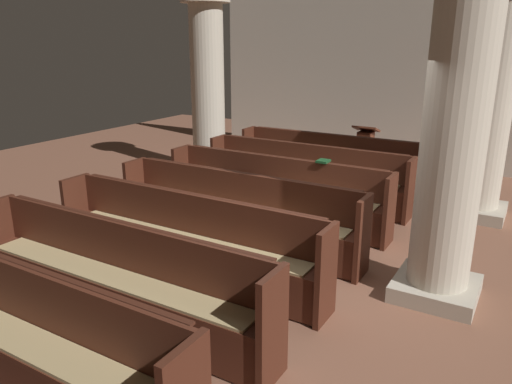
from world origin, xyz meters
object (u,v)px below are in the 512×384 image
at_px(lectern, 364,156).
at_px(pew_row_3, 236,209).
at_px(pillar_far_side, 207,81).
at_px(pew_row_2, 274,189).
at_px(pillar_aisle_rear, 456,123).
at_px(pillar_aisle_side, 490,95).
at_px(pew_row_4, 184,236).
at_px(pew_row_6, 11,327).
at_px(pew_row_1, 305,173).
at_px(pew_row_5, 114,273).
at_px(hymn_book, 323,161).
at_px(pew_row_0, 329,160).

bearing_deg(lectern, pew_row_3, -94.91).
xyz_separation_m(pew_row_3, pillar_far_side, (-2.56, 2.97, 1.38)).
bearing_deg(pew_row_3, pew_row_2, 90.00).
height_order(pew_row_3, pillar_aisle_rear, pillar_aisle_rear).
relative_size(pew_row_2, pillar_aisle_side, 0.98).
bearing_deg(pillar_far_side, pillar_aisle_rear, -30.04).
relative_size(pew_row_4, pew_row_6, 1.00).
distance_m(pew_row_1, pillar_far_side, 3.02).
xyz_separation_m(pew_row_2, pew_row_5, (0.00, -3.25, 0.00)).
xyz_separation_m(pew_row_5, hymn_book, (0.70, 3.44, 0.48)).
distance_m(pew_row_1, hymn_book, 1.23).
bearing_deg(pillar_aisle_rear, pillar_far_side, 149.96).
height_order(pew_row_0, hymn_book, hymn_book).
bearing_deg(pew_row_3, hymn_book, 61.34).
bearing_deg(pillar_aisle_rear, pew_row_5, -140.71).
bearing_deg(pew_row_4, pillar_aisle_side, 57.17).
relative_size(pew_row_6, lectern, 3.31).
bearing_deg(pew_row_0, pew_row_5, -90.00).
distance_m(pew_row_3, pillar_aisle_rear, 2.96).
bearing_deg(pillar_aisle_side, pew_row_4, -122.83).
relative_size(pew_row_6, hymn_book, 18.03).
distance_m(pew_row_0, pew_row_6, 6.51).
relative_size(pew_row_0, pew_row_1, 1.00).
height_order(pew_row_4, pew_row_5, same).
bearing_deg(lectern, pew_row_1, -100.06).
relative_size(pew_row_0, pew_row_6, 1.00).
height_order(pillar_aisle_side, hymn_book, pillar_aisle_side).
distance_m(pew_row_6, pillar_aisle_side, 6.89).
xyz_separation_m(pew_row_1, pillar_far_side, (-2.56, 0.80, 1.38)).
height_order(pew_row_6, pillar_aisle_rear, pillar_aisle_rear).
bearing_deg(pew_row_6, lectern, 87.23).
bearing_deg(hymn_book, pew_row_2, -164.76).
bearing_deg(pillar_aisle_side, pillar_aisle_rear, -90.00).
height_order(lectern, hymn_book, lectern).
distance_m(pew_row_0, hymn_book, 2.15).
bearing_deg(lectern, pew_row_6, -92.77).
relative_size(pew_row_5, pillar_far_side, 0.98).
height_order(pew_row_2, pillar_aisle_side, pillar_aisle_side).
xyz_separation_m(pew_row_5, lectern, (0.36, 6.37, -0.08)).
bearing_deg(pillar_aisle_rear, pew_row_6, -129.05).
xyz_separation_m(pew_row_5, pillar_aisle_side, (2.61, 5.14, 1.38)).
height_order(pew_row_0, pew_row_1, same).
bearing_deg(pew_row_5, pew_row_6, -90.00).
distance_m(pew_row_3, lectern, 4.22).
bearing_deg(hymn_book, pew_row_1, 127.89).
bearing_deg(pew_row_6, pew_row_4, 90.00).
xyz_separation_m(pew_row_2, pew_row_6, (0.00, -4.34, 0.00)).
distance_m(pew_row_1, pew_row_3, 2.17).
bearing_deg(pew_row_4, pew_row_5, -90.00).
relative_size(pew_row_6, pillar_aisle_side, 0.98).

